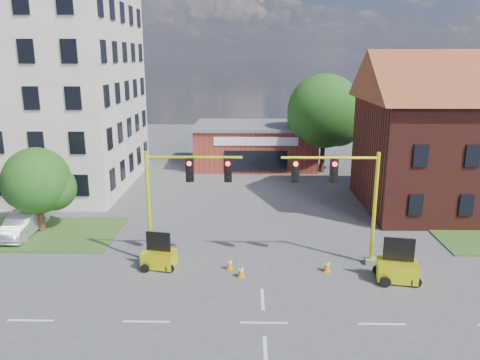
{
  "coord_description": "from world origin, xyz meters",
  "views": [
    {
      "loc": [
        -0.68,
        -17.64,
        10.93
      ],
      "look_at": [
        -1.2,
        10.0,
        3.63
      ],
      "focal_mm": 35.0,
      "sensor_mm": 36.0,
      "label": 1
    }
  ],
  "objects": [
    {
      "name": "trailer_east",
      "position": [
        6.79,
        3.98,
        0.69
      ],
      "size": [
        2.13,
        1.62,
        2.19
      ],
      "rotation": [
        0.0,
        0.0,
        -0.19
      ],
      "color": "#F8F414",
      "rests_on": "ground"
    },
    {
      "name": "sedan_silver_front",
      "position": [
        -14.9,
        9.84,
        0.74
      ],
      "size": [
        1.58,
        4.51,
        1.48
      ],
      "primitive_type": "imported",
      "rotation": [
        0.0,
        0.0,
        -0.0
      ],
      "color": "#B9BBC1",
      "rests_on": "ground"
    },
    {
      "name": "signal_mast_east",
      "position": [
        4.36,
        6.0,
        3.92
      ],
      "size": [
        5.3,
        0.6,
        6.2
      ],
      "color": "gray",
      "rests_on": "ground"
    },
    {
      "name": "brick_shop",
      "position": [
        0.0,
        29.98,
        2.16
      ],
      "size": [
        12.4,
        8.4,
        4.3
      ],
      "color": "maroon",
      "rests_on": "ground"
    },
    {
      "name": "signal_mast_west",
      "position": [
        -4.36,
        6.0,
        3.92
      ],
      "size": [
        5.3,
        0.6,
        6.2
      ],
      "color": "gray",
      "rests_on": "ground"
    },
    {
      "name": "cone_a",
      "position": [
        -1.66,
        5.11,
        0.34
      ],
      "size": [
        0.4,
        0.4,
        0.7
      ],
      "color": "orange",
      "rests_on": "ground"
    },
    {
      "name": "cone_d",
      "position": [
        3.47,
        4.99,
        0.34
      ],
      "size": [
        0.4,
        0.4,
        0.7
      ],
      "color": "orange",
      "rests_on": "ground"
    },
    {
      "name": "office_block",
      "position": [
        -20.0,
        21.9,
        10.31
      ],
      "size": [
        18.4,
        15.4,
        20.6
      ],
      "color": "#B8B0A1",
      "rests_on": "ground"
    },
    {
      "name": "trailer_west",
      "position": [
        -5.42,
        5.27,
        0.6
      ],
      "size": [
        1.87,
        1.42,
        1.93
      ],
      "rotation": [
        0.0,
        0.0,
        -0.19
      ],
      "color": "#F8F414",
      "rests_on": "ground"
    },
    {
      "name": "cone_c",
      "position": [
        6.47,
        4.28,
        0.34
      ],
      "size": [
        0.4,
        0.4,
        0.7
      ],
      "color": "orange",
      "rests_on": "ground"
    },
    {
      "name": "tree_nw_front",
      "position": [
        -13.79,
        10.58,
        3.24
      ],
      "size": [
        4.42,
        4.21,
        5.5
      ],
      "color": "#3A2115",
      "rests_on": "ground"
    },
    {
      "name": "ground",
      "position": [
        0.0,
        0.0,
        0.0
      ],
      "size": [
        120.0,
        120.0,
        0.0
      ],
      "primitive_type": "plane",
      "color": "#47474A",
      "rests_on": "ground"
    },
    {
      "name": "pickup_white",
      "position": [
        12.57,
        15.53,
        0.79
      ],
      "size": [
        6.24,
        4.69,
        1.58
      ],
      "primitive_type": "imported",
      "rotation": [
        0.0,
        0.0,
        1.99
      ],
      "color": "white",
      "rests_on": "ground"
    },
    {
      "name": "tree_large",
      "position": [
        6.86,
        27.08,
        5.71
      ],
      "size": [
        7.4,
        7.05,
        9.48
      ],
      "color": "#3A2115",
      "rests_on": "ground"
    },
    {
      "name": "cone_b",
      "position": [
        -1.04,
        4.24,
        0.34
      ],
      "size": [
        0.4,
        0.4,
        0.7
      ],
      "color": "orange",
      "rests_on": "ground"
    }
  ]
}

